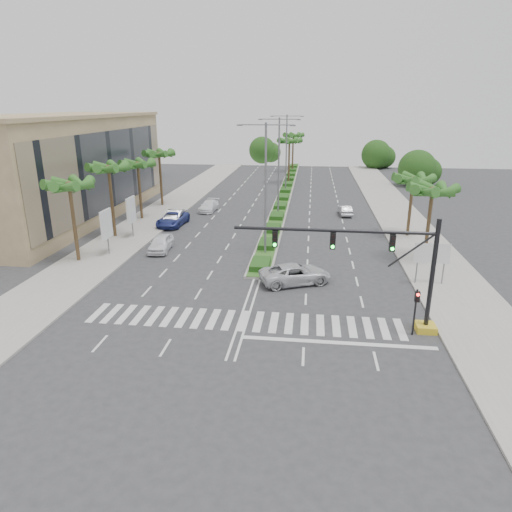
{
  "coord_description": "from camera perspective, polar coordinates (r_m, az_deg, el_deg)",
  "views": [
    {
      "loc": [
        4.08,
        -26.67,
        13.45
      ],
      "look_at": [
        0.29,
        4.51,
        3.0
      ],
      "focal_mm": 32.0,
      "sensor_mm": 36.0,
      "label": 1
    }
  ],
  "objects": [
    {
      "name": "median_grass",
      "position": [
        73.0,
        3.66,
        7.93
      ],
      "size": [
        1.8,
        75.0,
        0.04
      ],
      "primitive_type": "cube",
      "color": "#2E501B",
      "rests_on": "median"
    },
    {
      "name": "footpath_left",
      "position": [
        52.24,
        -14.99,
        2.93
      ],
      "size": [
        6.0,
        120.0,
        0.15
      ],
      "primitive_type": "cube",
      "color": "gray",
      "rests_on": "ground"
    },
    {
      "name": "car_crossing",
      "position": [
        36.05,
        4.95,
        -2.24
      ],
      "size": [
        6.21,
        4.58,
        1.57
      ],
      "primitive_type": "imported",
      "rotation": [
        0.0,
        0.0,
        1.97
      ],
      "color": "silver",
      "rests_on": "ground"
    },
    {
      "name": "car_parked_d",
      "position": [
        61.05,
        -5.9,
        6.24
      ],
      "size": [
        2.26,
        4.88,
        1.38
      ],
      "primitive_type": "imported",
      "rotation": [
        0.0,
        0.0,
        -0.07
      ],
      "color": "white",
      "rests_on": "ground"
    },
    {
      "name": "car_parked_b",
      "position": [
        54.75,
        -10.15,
        4.78
      ],
      "size": [
        1.89,
        5.06,
        1.65
      ],
      "primitive_type": "imported",
      "rotation": [
        0.0,
        0.0,
        0.03
      ],
      "color": "silver",
      "rests_on": "ground"
    },
    {
      "name": "streetlight_far",
      "position": [
        73.09,
        3.81,
        13.15
      ],
      "size": [
        5.1,
        0.25,
        12.0
      ],
      "color": "slate",
      "rests_on": "ground"
    },
    {
      "name": "streetlight_mid",
      "position": [
        57.21,
        2.86,
        11.72
      ],
      "size": [
        5.1,
        0.25,
        12.0
      ],
      "color": "slate",
      "rests_on": "ground"
    },
    {
      "name": "billboard_far",
      "position": [
        49.51,
        -15.35,
        5.52
      ],
      "size": [
        0.18,
        2.1,
        4.35
      ],
      "color": "slate",
      "rests_on": "ground"
    },
    {
      "name": "pedestrian_signal",
      "position": [
        29.13,
        19.37,
        -5.77
      ],
      "size": [
        0.28,
        0.36,
        3.0
      ],
      "color": "black",
      "rests_on": "ground"
    },
    {
      "name": "billboard_near",
      "position": [
        44.17,
        -18.21,
        3.74
      ],
      "size": [
        0.18,
        2.1,
        4.35
      ],
      "color": "slate",
      "rests_on": "ground"
    },
    {
      "name": "car_right",
      "position": [
        59.52,
        11.09,
        5.64
      ],
      "size": [
        1.67,
        4.02,
        1.29
      ],
      "primitive_type": "imported",
      "rotation": [
        0.0,
        0.0,
        3.22
      ],
      "color": "#A6A6AB",
      "rests_on": "ground"
    },
    {
      "name": "streetlight_near",
      "position": [
        41.41,
        1.21,
        9.17
      ],
      "size": [
        5.1,
        0.25,
        12.0
      ],
      "color": "slate",
      "rests_on": "ground"
    },
    {
      "name": "footpath_right",
      "position": [
        49.81,
        19.57,
        1.74
      ],
      "size": [
        6.0,
        120.0,
        0.15
      ],
      "primitive_type": "cube",
      "color": "gray",
      "rests_on": "ground"
    },
    {
      "name": "palm_left_mid",
      "position": [
        49.6,
        -17.93,
        10.15
      ],
      "size": [
        4.57,
        4.68,
        7.95
      ],
      "color": "brown",
      "rests_on": "ground"
    },
    {
      "name": "palm_left_far",
      "position": [
        56.98,
        -14.55,
        10.82
      ],
      "size": [
        4.57,
        4.68,
        7.35
      ],
      "color": "brown",
      "rests_on": "ground"
    },
    {
      "name": "palm_left_end",
      "position": [
        64.4,
        -12.01,
        12.16
      ],
      "size": [
        4.57,
        4.68,
        7.75
      ],
      "color": "brown",
      "rests_on": "ground"
    },
    {
      "name": "car_parked_a",
      "position": [
        44.88,
        -11.81,
        1.6
      ],
      "size": [
        2.15,
        4.67,
        1.55
      ],
      "primitive_type": "imported",
      "rotation": [
        0.0,
        0.0,
        0.07
      ],
      "color": "white",
      "rests_on": "ground"
    },
    {
      "name": "building",
      "position": [
        61.11,
        -22.97,
        9.98
      ],
      "size": [
        12.0,
        36.0,
        12.0
      ],
      "primitive_type": "cube",
      "color": "tan",
      "rests_on": "ground"
    },
    {
      "name": "palm_right_far",
      "position": [
        50.34,
        19.04,
        8.8
      ],
      "size": [
        4.57,
        4.68,
        6.75
      ],
      "color": "brown",
      "rests_on": "ground"
    },
    {
      "name": "median",
      "position": [
        73.02,
        3.66,
        7.83
      ],
      "size": [
        2.2,
        75.0,
        0.2
      ],
      "primitive_type": "cube",
      "color": "gray",
      "rests_on": "ground"
    },
    {
      "name": "palm_left_near",
      "position": [
        42.59,
        -22.28,
        7.91
      ],
      "size": [
        4.57,
        4.68,
        7.55
      ],
      "color": "brown",
      "rests_on": "ground"
    },
    {
      "name": "palm_median_a",
      "position": [
        82.01,
        4.2,
        13.97
      ],
      "size": [
        4.57,
        4.68,
        8.05
      ],
      "color": "brown",
      "rests_on": "ground"
    },
    {
      "name": "palm_right_near",
      "position": [
        42.61,
        21.17,
        7.38
      ],
      "size": [
        4.57,
        4.68,
        7.05
      ],
      "color": "brown",
      "rests_on": "ground"
    },
    {
      "name": "signal_gantry",
      "position": [
        28.95,
        16.83,
        -2.62
      ],
      "size": [
        12.6,
        1.2,
        7.2
      ],
      "color": "gold",
      "rests_on": "ground"
    },
    {
      "name": "palm_median_b",
      "position": [
        96.96,
        4.67,
        14.64
      ],
      "size": [
        4.57,
        4.68,
        8.05
      ],
      "color": "brown",
      "rests_on": "ground"
    },
    {
      "name": "ground",
      "position": [
        30.15,
        -1.59,
        -8.1
      ],
      "size": [
        160.0,
        160.0,
        0.0
      ],
      "primitive_type": "plane",
      "color": "#333335",
      "rests_on": "ground"
    },
    {
      "name": "direction_sign",
      "position": [
        37.57,
        21.13,
        0.1
      ],
      "size": [
        2.7,
        0.11,
        3.4
      ],
      "color": "slate",
      "rests_on": "ground"
    },
    {
      "name": "car_parked_c",
      "position": [
        54.11,
        -10.36,
        4.56
      ],
      "size": [
        2.92,
        5.74,
        1.55
      ],
      "primitive_type": "imported",
      "rotation": [
        0.0,
        0.0,
        -0.06
      ],
      "color": "navy",
      "rests_on": "ground"
    }
  ]
}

